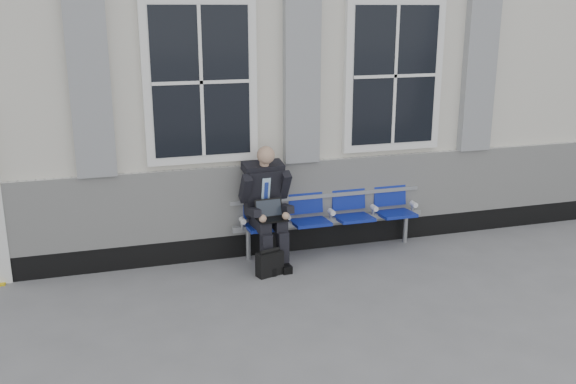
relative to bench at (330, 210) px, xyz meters
name	(u,v)px	position (x,y,z in m)	size (l,w,h in m)	color
ground	(413,284)	(0.54, -1.32, -0.55)	(70.00, 70.00, 0.00)	slate
station_building	(315,66)	(0.53, 2.15, 1.67)	(14.40, 4.40, 4.49)	beige
bench	(330,210)	(0.00, 0.00, 0.00)	(2.60, 0.47, 0.91)	#9EA0A3
businessman	(266,201)	(-0.89, -0.14, 0.25)	(0.62, 0.84, 1.49)	black
briefcase	(270,263)	(-0.97, -0.58, -0.40)	(0.35, 0.23, 0.33)	black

